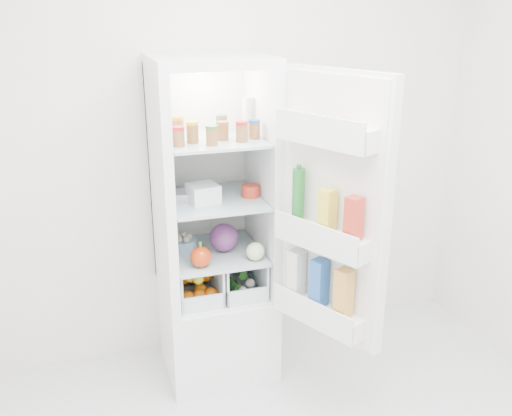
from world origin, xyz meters
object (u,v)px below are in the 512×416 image
object	(u,v)px
mushroom_bowl	(184,245)
refrigerator	(213,260)
red_cabbage	(224,238)
fridge_door	(330,217)

from	to	relation	value
mushroom_bowl	refrigerator	bearing A→B (deg)	1.48
red_cabbage	mushroom_bowl	xyz separation A→B (m)	(-0.21, 0.07, -0.05)
refrigerator	red_cabbage	xyz separation A→B (m)	(0.05, -0.07, 0.16)
mushroom_bowl	red_cabbage	bearing A→B (deg)	-18.39
refrigerator	fridge_door	size ratio (longest dim) A/B	1.38
refrigerator	fridge_door	xyz separation A→B (m)	(0.43, -0.61, 0.43)
mushroom_bowl	fridge_door	bearing A→B (deg)	-45.29
red_cabbage	mushroom_bowl	bearing A→B (deg)	161.61
refrigerator	mushroom_bowl	size ratio (longest dim) A/B	12.63
red_cabbage	refrigerator	bearing A→B (deg)	122.20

